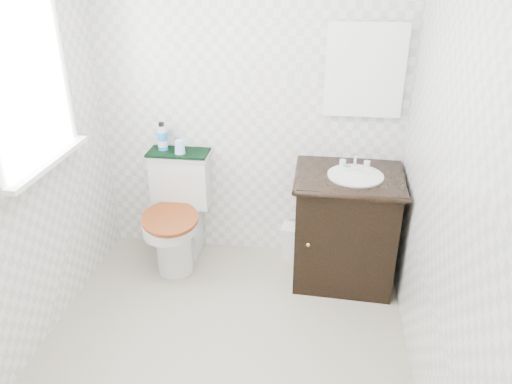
% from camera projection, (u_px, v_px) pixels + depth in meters
% --- Properties ---
extents(floor, '(2.40, 2.40, 0.00)m').
position_uv_depth(floor, '(221.00, 355.00, 2.96)').
color(floor, '#A9A388').
rests_on(floor, ground).
extents(wall_back, '(2.40, 0.00, 2.40)m').
position_uv_depth(wall_back, '(250.00, 102.00, 3.50)').
color(wall_back, silver).
rests_on(wall_back, ground).
extents(wall_front, '(2.40, 0.00, 2.40)m').
position_uv_depth(wall_front, '(122.00, 342.00, 1.37)').
color(wall_front, silver).
rests_on(wall_front, ground).
extents(wall_left, '(0.00, 2.40, 2.40)m').
position_uv_depth(wall_left, '(5.00, 158.00, 2.57)').
color(wall_left, silver).
rests_on(wall_left, ground).
extents(wall_right, '(0.00, 2.40, 2.40)m').
position_uv_depth(wall_right, '(447.00, 182.00, 2.30)').
color(wall_right, silver).
rests_on(wall_right, ground).
extents(window, '(0.02, 0.70, 0.90)m').
position_uv_depth(window, '(23.00, 79.00, 2.63)').
color(window, white).
rests_on(window, wall_left).
extents(mirror, '(0.50, 0.02, 0.60)m').
position_uv_depth(mirror, '(365.00, 71.00, 3.28)').
color(mirror, silver).
rests_on(mirror, wall_back).
extents(toilet, '(0.50, 0.68, 0.83)m').
position_uv_depth(toilet, '(178.00, 218.00, 3.73)').
color(toilet, silver).
rests_on(toilet, floor).
extents(vanity, '(0.73, 0.63, 0.92)m').
position_uv_depth(vanity, '(346.00, 225.00, 3.49)').
color(vanity, black).
rests_on(vanity, floor).
extents(trash_bin, '(0.21, 0.18, 0.28)m').
position_uv_depth(trash_bin, '(295.00, 242.00, 3.84)').
color(trash_bin, white).
rests_on(trash_bin, floor).
extents(towel, '(0.44, 0.22, 0.02)m').
position_uv_depth(towel, '(178.00, 152.00, 3.63)').
color(towel, black).
rests_on(towel, toilet).
extents(mouthwash_bottle, '(0.07, 0.07, 0.21)m').
position_uv_depth(mouthwash_bottle, '(162.00, 137.00, 3.62)').
color(mouthwash_bottle, '#1982D9').
rests_on(mouthwash_bottle, towel).
extents(cup, '(0.08, 0.08, 0.10)m').
position_uv_depth(cup, '(180.00, 147.00, 3.57)').
color(cup, '#9BC1FF').
rests_on(cup, towel).
extents(soap_bar, '(0.07, 0.04, 0.02)m').
position_uv_depth(soap_bar, '(347.00, 167.00, 3.41)').
color(soap_bar, '#19786C').
rests_on(soap_bar, vanity).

